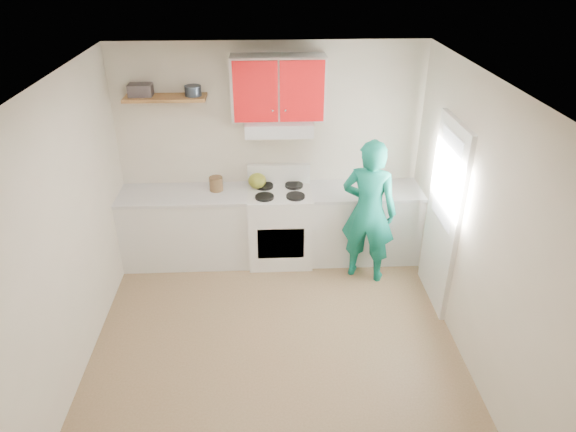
{
  "coord_description": "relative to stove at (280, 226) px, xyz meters",
  "views": [
    {
      "loc": [
        -0.07,
        -3.91,
        3.57
      ],
      "look_at": [
        0.15,
        0.55,
        1.15
      ],
      "focal_mm": 32.06,
      "sensor_mm": 36.0,
      "label": 1
    }
  ],
  "objects": [
    {
      "name": "floor",
      "position": [
        -0.1,
        -1.57,
        -0.46
      ],
      "size": [
        3.8,
        3.8,
        0.0
      ],
      "primitive_type": "plane",
      "color": "brown",
      "rests_on": "ground"
    },
    {
      "name": "ceiling",
      "position": [
        -0.1,
        -1.57,
        2.14
      ],
      "size": [
        3.6,
        3.8,
        0.04
      ],
      "primitive_type": "cube",
      "color": "white",
      "rests_on": "floor"
    },
    {
      "name": "back_wall",
      "position": [
        -0.1,
        0.32,
        0.84
      ],
      "size": [
        3.6,
        0.04,
        2.6
      ],
      "primitive_type": "cube",
      "color": "beige",
      "rests_on": "floor"
    },
    {
      "name": "front_wall",
      "position": [
        -0.1,
        -3.47,
        0.84
      ],
      "size": [
        3.6,
        0.04,
        2.6
      ],
      "primitive_type": "cube",
      "color": "beige",
      "rests_on": "floor"
    },
    {
      "name": "left_wall",
      "position": [
        -1.9,
        -1.57,
        0.84
      ],
      "size": [
        0.04,
        3.8,
        2.6
      ],
      "primitive_type": "cube",
      "color": "beige",
      "rests_on": "floor"
    },
    {
      "name": "right_wall",
      "position": [
        1.7,
        -1.57,
        0.84
      ],
      "size": [
        0.04,
        3.8,
        2.6
      ],
      "primitive_type": "cube",
      "color": "beige",
      "rests_on": "floor"
    },
    {
      "name": "door",
      "position": [
        1.68,
        -0.88,
        0.56
      ],
      "size": [
        0.05,
        0.85,
        2.05
      ],
      "primitive_type": "cube",
      "color": "white",
      "rests_on": "floor"
    },
    {
      "name": "door_glass",
      "position": [
        1.65,
        -0.88,
        0.99
      ],
      "size": [
        0.01,
        0.55,
        0.95
      ],
      "primitive_type": "cube",
      "color": "white",
      "rests_on": "door"
    },
    {
      "name": "counter_left",
      "position": [
        -1.14,
        0.02,
        -0.01
      ],
      "size": [
        1.52,
        0.6,
        0.9
      ],
      "primitive_type": "cube",
      "color": "silver",
      "rests_on": "floor"
    },
    {
      "name": "counter_right",
      "position": [
        1.04,
        0.02,
        -0.01
      ],
      "size": [
        1.32,
        0.6,
        0.9
      ],
      "primitive_type": "cube",
      "color": "silver",
      "rests_on": "floor"
    },
    {
      "name": "stove",
      "position": [
        0.0,
        0.0,
        0.0
      ],
      "size": [
        0.76,
        0.65,
        0.92
      ],
      "primitive_type": "cube",
      "color": "white",
      "rests_on": "floor"
    },
    {
      "name": "range_hood",
      "position": [
        0.0,
        0.1,
        1.24
      ],
      "size": [
        0.76,
        0.44,
        0.15
      ],
      "primitive_type": "cube",
      "color": "silver",
      "rests_on": "back_wall"
    },
    {
      "name": "upper_cabinets",
      "position": [
        0.0,
        0.16,
        1.66
      ],
      "size": [
        1.02,
        0.33,
        0.7
      ],
      "primitive_type": "cube",
      "color": "red",
      "rests_on": "back_wall"
    },
    {
      "name": "shelf",
      "position": [
        -1.25,
        0.18,
        1.56
      ],
      "size": [
        0.9,
        0.3,
        0.04
      ],
      "primitive_type": "cube",
      "color": "brown",
      "rests_on": "back_wall"
    },
    {
      "name": "books",
      "position": [
        -1.51,
        0.2,
        1.64
      ],
      "size": [
        0.26,
        0.19,
        0.13
      ],
      "primitive_type": "cube",
      "rotation": [
        0.0,
        0.0,
        0.01
      ],
      "color": "#473E40",
      "rests_on": "shelf"
    },
    {
      "name": "tin",
      "position": [
        -0.94,
        0.18,
        1.63
      ],
      "size": [
        0.2,
        0.2,
        0.11
      ],
      "primitive_type": "cylinder",
      "rotation": [
        0.0,
        0.0,
        -0.12
      ],
      "color": "#333D4C",
      "rests_on": "shelf"
    },
    {
      "name": "kettle",
      "position": [
        -0.26,
        0.13,
        0.55
      ],
      "size": [
        0.24,
        0.24,
        0.19
      ],
      "primitive_type": "ellipsoid",
      "rotation": [
        0.0,
        0.0,
        -0.11
      ],
      "color": "olive",
      "rests_on": "stove"
    },
    {
      "name": "crock",
      "position": [
        -0.75,
        0.09,
        0.54
      ],
      "size": [
        0.19,
        0.19,
        0.19
      ],
      "primitive_type": "cylinder",
      "rotation": [
        0.0,
        0.0,
        -0.22
      ],
      "color": "brown",
      "rests_on": "counter_left"
    },
    {
      "name": "cutting_board",
      "position": [
        0.8,
        0.05,
        0.45
      ],
      "size": [
        0.33,
        0.25,
        0.02
      ],
      "primitive_type": "cube",
      "rotation": [
        0.0,
        0.0,
        -0.02
      ],
      "color": "olive",
      "rests_on": "counter_right"
    },
    {
      "name": "silicone_mat",
      "position": [
        1.42,
        0.07,
        0.44
      ],
      "size": [
        0.27,
        0.23,
        0.01
      ],
      "primitive_type": "cube",
      "rotation": [
        0.0,
        0.0,
        0.02
      ],
      "color": "red",
      "rests_on": "counter_right"
    },
    {
      "name": "person",
      "position": [
        0.99,
        -0.42,
        0.4
      ],
      "size": [
        0.74,
        0.62,
        1.72
      ],
      "primitive_type": "imported",
      "rotation": [
        0.0,
        0.0,
        2.74
      ],
      "color": "#0C725E",
      "rests_on": "floor"
    }
  ]
}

